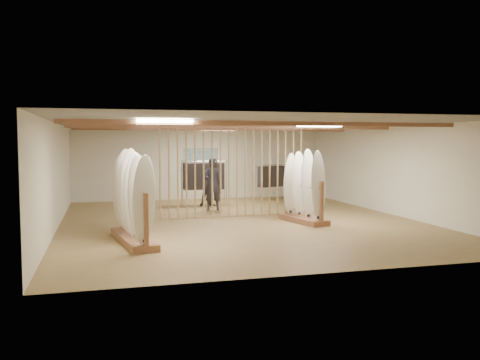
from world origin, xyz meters
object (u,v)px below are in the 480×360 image
object	(u,v)px
clothing_rack_b	(272,176)
shopper_b	(210,182)
rack_right	(304,198)
shopper_a	(213,181)
clothing_rack_a	(204,176)
rack_left	(133,211)

from	to	relation	value
clothing_rack_b	shopper_b	distance (m)	3.02
rack_right	clothing_rack_b	distance (m)	5.62
shopper_a	shopper_b	distance (m)	1.09
rack_right	clothing_rack_a	bearing A→B (deg)	102.78
rack_left	clothing_rack_a	bearing A→B (deg)	55.69
rack_right	clothing_rack_a	size ratio (longest dim) A/B	1.24
clothing_rack_a	rack_right	bearing A→B (deg)	-61.02
rack_left	clothing_rack_a	xyz separation A→B (m)	(2.81, 5.95, 0.36)
clothing_rack_a	clothing_rack_b	world-z (taller)	clothing_rack_a
clothing_rack_a	clothing_rack_b	bearing A→B (deg)	26.15
rack_right	shopper_a	size ratio (longest dim) A/B	1.03
rack_left	shopper_b	bearing A→B (deg)	54.17
clothing_rack_b	rack_left	bearing A→B (deg)	-151.29
clothing_rack_b	shopper_a	distance (m)	3.68
clothing_rack_a	clothing_rack_b	size ratio (longest dim) A/B	1.16
rack_right	shopper_a	bearing A→B (deg)	108.13
rack_left	clothing_rack_b	bearing A→B (deg)	42.15
rack_left	shopper_b	world-z (taller)	rack_left
rack_right	shopper_a	world-z (taller)	rack_right
clothing_rack_b	shopper_b	size ratio (longest dim) A/B	0.84
clothing_rack_b	shopper_b	world-z (taller)	shopper_b
rack_left	clothing_rack_b	xyz separation A→B (m)	(5.80, 7.21, 0.22)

